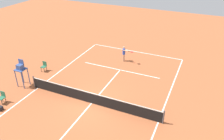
{
  "coord_description": "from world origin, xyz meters",
  "views": [
    {
      "loc": [
        -7.03,
        11.91,
        10.53
      ],
      "look_at": [
        0.12,
        -4.07,
        0.8
      ],
      "focal_mm": 36.13,
      "sensor_mm": 36.0,
      "label": 1
    }
  ],
  "objects": [
    {
      "name": "tennis_ball",
      "position": [
        -0.26,
        -5.01,
        0.03
      ],
      "size": [
        0.07,
        0.07,
        0.07
      ],
      "primitive_type": "sphere",
      "color": "#CCE033",
      "rests_on": "ground"
    },
    {
      "name": "tennis_net",
      "position": [
        0.0,
        0.0,
        0.5
      ],
      "size": [
        10.99,
        0.1,
        1.07
      ],
      "color": "#4C4C51",
      "rests_on": "ground"
    },
    {
      "name": "player_serving",
      "position": [
        0.36,
        -7.65,
        0.97
      ],
      "size": [
        1.24,
        0.63,
        1.63
      ],
      "rotation": [
        0.0,
        0.0,
        1.5
      ],
      "color": "#D8A884",
      "rests_on": "ground"
    },
    {
      "name": "court_lines",
      "position": [
        0.0,
        0.0,
        0.0
      ],
      "size": [
        10.39,
        20.89,
        0.01
      ],
      "color": "white",
      "rests_on": "ground"
    },
    {
      "name": "ground_plane",
      "position": [
        0.0,
        0.0,
        0.0
      ],
      "size": [
        60.0,
        60.0,
        0.0
      ],
      "primitive_type": "plane",
      "color": "#AD5933"
    },
    {
      "name": "umpire_chair",
      "position": [
        6.48,
        0.16,
        1.61
      ],
      "size": [
        0.8,
        0.8,
        2.41
      ],
      "color": "#38518C",
      "rests_on": "ground"
    },
    {
      "name": "courtside_chair_mid",
      "position": [
        6.52,
        -2.6,
        0.53
      ],
      "size": [
        0.44,
        0.46,
        0.95
      ],
      "color": "#262626",
      "rests_on": "ground"
    },
    {
      "name": "courtside_chair_near",
      "position": [
        6.18,
        2.69,
        0.53
      ],
      "size": [
        0.44,
        0.46,
        0.95
      ],
      "color": "#262626",
      "rests_on": "ground"
    }
  ]
}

